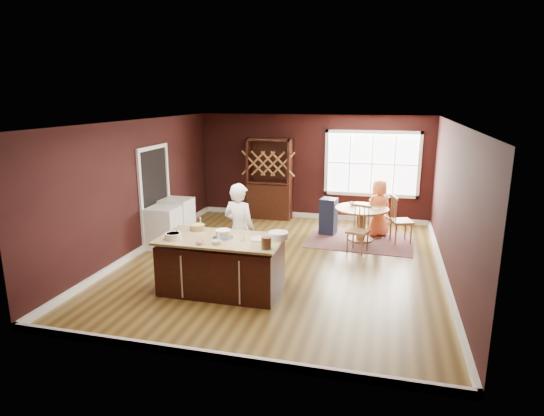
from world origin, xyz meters
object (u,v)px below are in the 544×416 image
at_px(kitchen_island, 221,266).
at_px(seated_woman, 379,208).
at_px(toddler, 330,200).
at_px(hutch, 270,179).
at_px(high_chair, 328,215).
at_px(chair_south, 358,229).
at_px(dryer, 177,219).
at_px(chair_east, 402,219).
at_px(chair_north, 380,214).
at_px(dining_table, 361,217).
at_px(washer, 164,228).
at_px(layer_cake, 223,234).
at_px(baker, 239,230).

distance_m(kitchen_island, seated_woman, 4.52).
xyz_separation_m(toddler, hutch, (-1.72, 1.04, 0.24)).
bearing_deg(high_chair, kitchen_island, -99.43).
xyz_separation_m(chair_south, dryer, (-4.01, -0.08, -0.03)).
relative_size(hutch, dryer, 2.28).
bearing_deg(kitchen_island, dryer, 128.95).
xyz_separation_m(hutch, dryer, (-1.56, -2.30, -0.59)).
bearing_deg(kitchen_island, chair_east, 49.48).
bearing_deg(chair_north, chair_south, 70.93).
distance_m(kitchen_island, dryer, 3.13).
distance_m(chair_east, dryer, 4.99).
distance_m(hutch, dryer, 2.84).
relative_size(dining_table, washer, 1.33).
bearing_deg(washer, kitchen_island, -42.36).
distance_m(dining_table, layer_cake, 3.92).
bearing_deg(baker, chair_north, -111.45).
height_order(chair_north, seated_woman, seated_woman).
relative_size(chair_south, hutch, 0.47).
relative_size(chair_north, dryer, 0.99).
xyz_separation_m(dining_table, hutch, (-2.47, 1.39, 0.52)).
distance_m(hutch, washer, 3.38).
height_order(chair_east, chair_south, chair_east).
distance_m(high_chair, washer, 3.75).
relative_size(seated_woman, hutch, 0.62).
relative_size(seated_woman, dryer, 1.42).
relative_size(high_chair, toddler, 3.39).
height_order(toddler, hutch, hutch).
height_order(kitchen_island, hutch, hutch).
bearing_deg(hutch, dining_table, -29.44).
distance_m(baker, toddler, 3.19).
xyz_separation_m(baker, layer_cake, (-0.03, -0.75, 0.14)).
height_order(layer_cake, high_chair, layer_cake).
height_order(layer_cake, seated_woman, seated_woman).
bearing_deg(chair_south, toddler, 139.37).
xyz_separation_m(layer_cake, washer, (-2.01, 1.78, -0.55)).
height_order(seated_woman, high_chair, seated_woman).
distance_m(kitchen_island, high_chair, 3.88).
distance_m(kitchen_island, baker, 0.86).
distance_m(kitchen_island, chair_north, 4.74).
xyz_separation_m(layer_cake, chair_east, (2.88, 3.41, -0.46)).
height_order(hutch, dryer, hutch).
xyz_separation_m(baker, toddler, (1.24, 2.93, -0.03)).
xyz_separation_m(toddler, dryer, (-3.28, -1.26, -0.35)).
xyz_separation_m(dining_table, layer_cake, (-2.02, -3.33, 0.45)).
relative_size(chair_south, dryer, 1.07).
relative_size(layer_cake, hutch, 0.16).
distance_m(chair_east, washer, 5.15).
bearing_deg(high_chair, chair_south, -46.64).
distance_m(chair_north, dryer, 4.70).
bearing_deg(chair_north, kitchen_island, 54.32).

